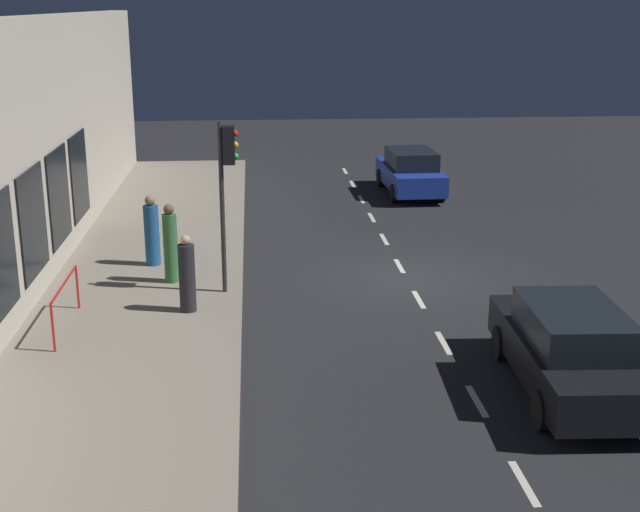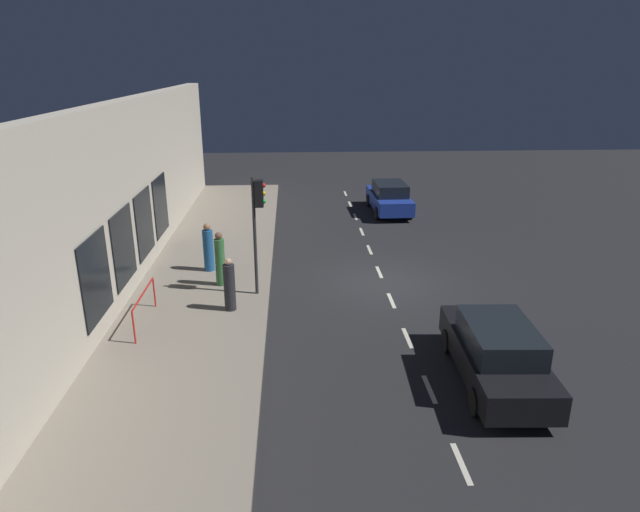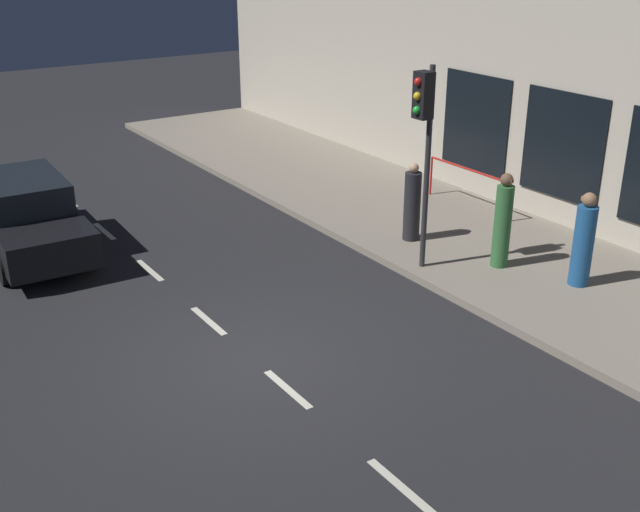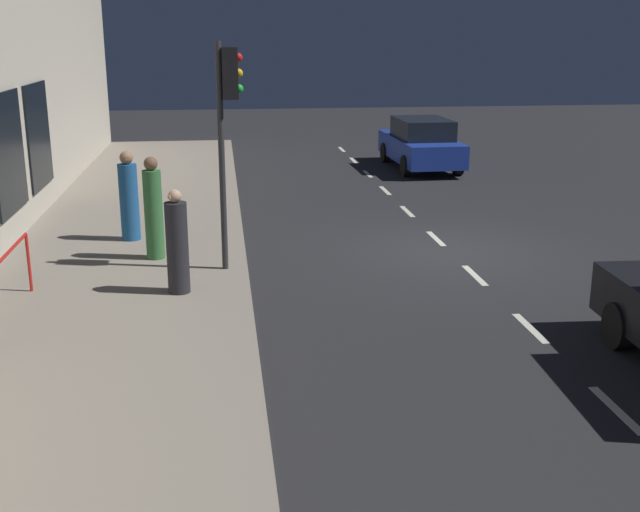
{
  "view_description": "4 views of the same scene",
  "coord_description": "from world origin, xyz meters",
  "px_view_note": "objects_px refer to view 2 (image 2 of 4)",
  "views": [
    {
      "loc": [
        3.71,
        19.78,
        6.48
      ],
      "look_at": [
        2.38,
        3.16,
        1.55
      ],
      "focal_mm": 48.19,
      "sensor_mm": 36.0,
      "label": 1
    },
    {
      "loc": [
        3.22,
        18.09,
        7.38
      ],
      "look_at": [
        2.31,
        1.03,
        1.39
      ],
      "focal_mm": 31.19,
      "sensor_mm": 36.0,
      "label": 2
    },
    {
      "loc": [
        -5.05,
        -9.36,
        6.23
      ],
      "look_at": [
        2.05,
        1.2,
        0.87
      ],
      "focal_mm": 43.63,
      "sensor_mm": 36.0,
      "label": 3
    },
    {
      "loc": [
        4.4,
        14.5,
        4.18
      ],
      "look_at": [
        2.92,
        2.8,
        0.81
      ],
      "focal_mm": 44.25,
      "sensor_mm": 36.0,
      "label": 4
    }
  ],
  "objects_px": {
    "pedestrian_0": "(208,249)",
    "pedestrian_2": "(230,286)",
    "parked_car_0": "(389,198)",
    "parked_car_1": "(496,352)",
    "traffic_light": "(258,209)",
    "pedestrian_1": "(220,260)"
  },
  "relations": [
    {
      "from": "parked_car_0",
      "to": "pedestrian_2",
      "type": "bearing_deg",
      "value": -121.59
    },
    {
      "from": "pedestrian_0",
      "to": "pedestrian_2",
      "type": "relative_size",
      "value": 1.06
    },
    {
      "from": "pedestrian_0",
      "to": "pedestrian_1",
      "type": "distance_m",
      "value": 1.55
    },
    {
      "from": "pedestrian_0",
      "to": "pedestrian_1",
      "type": "xyz_separation_m",
      "value": [
        -0.59,
        1.43,
        0.06
      ]
    },
    {
      "from": "traffic_light",
      "to": "pedestrian_0",
      "type": "height_order",
      "value": "traffic_light"
    },
    {
      "from": "parked_car_0",
      "to": "pedestrian_2",
      "type": "relative_size",
      "value": 2.64
    },
    {
      "from": "pedestrian_1",
      "to": "pedestrian_2",
      "type": "height_order",
      "value": "pedestrian_1"
    },
    {
      "from": "parked_car_0",
      "to": "parked_car_1",
      "type": "relative_size",
      "value": 0.96
    },
    {
      "from": "pedestrian_0",
      "to": "traffic_light",
      "type": "bearing_deg",
      "value": 118.32
    },
    {
      "from": "traffic_light",
      "to": "parked_car_1",
      "type": "bearing_deg",
      "value": 137.35
    },
    {
      "from": "parked_car_0",
      "to": "pedestrian_0",
      "type": "bearing_deg",
      "value": -135.1
    },
    {
      "from": "parked_car_0",
      "to": "parked_car_1",
      "type": "bearing_deg",
      "value": -91.92
    },
    {
      "from": "parked_car_0",
      "to": "pedestrian_2",
      "type": "xyz_separation_m",
      "value": [
        6.95,
        11.88,
        0.13
      ]
    },
    {
      "from": "parked_car_0",
      "to": "parked_car_1",
      "type": "xyz_separation_m",
      "value": [
        0.19,
        16.08,
        0.0
      ]
    },
    {
      "from": "parked_car_0",
      "to": "traffic_light",
      "type": "bearing_deg",
      "value": -120.97
    },
    {
      "from": "parked_car_0",
      "to": "parked_car_1",
      "type": "height_order",
      "value": "same"
    },
    {
      "from": "traffic_light",
      "to": "parked_car_0",
      "type": "relative_size",
      "value": 0.88
    },
    {
      "from": "pedestrian_2",
      "to": "parked_car_1",
      "type": "bearing_deg",
      "value": -162.43
    },
    {
      "from": "pedestrian_2",
      "to": "pedestrian_1",
      "type": "bearing_deg",
      "value": -26.44
    },
    {
      "from": "parked_car_1",
      "to": "pedestrian_0",
      "type": "relative_size",
      "value": 2.58
    },
    {
      "from": "pedestrian_0",
      "to": "pedestrian_2",
      "type": "height_order",
      "value": "pedestrian_0"
    },
    {
      "from": "traffic_light",
      "to": "pedestrian_0",
      "type": "bearing_deg",
      "value": -48.78
    }
  ]
}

